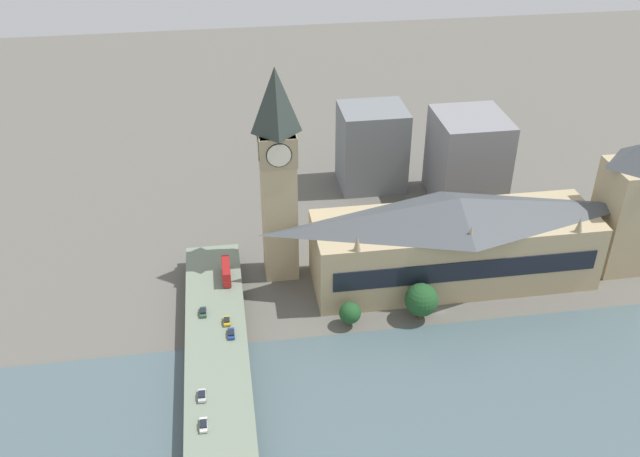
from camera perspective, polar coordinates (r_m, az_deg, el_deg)
The scene contains 16 objects.
ground_plane at distance 218.53m, azimuth 9.61°, elevation -6.56°, with size 600.00×600.00×0.00m, color #605E56.
river_water at distance 195.48m, azimuth 12.45°, elevation -12.48°, with size 54.02×360.00×0.30m, color #4C6066.
parliament_hall at distance 224.39m, azimuth 10.73°, elevation -0.91°, with size 26.04×87.83×29.61m.
clock_tower at distance 213.13m, azimuth -3.38°, elevation 4.50°, with size 11.62×11.62×69.01m.
victoria_tower at distance 244.20m, azimuth 23.55°, elevation 1.65°, with size 16.94×16.94×47.78m.
road_bridge at distance 182.46m, azimuth -8.08°, elevation -13.83°, with size 140.03×16.92×5.97m.
double_decker_bus_lead at distance 219.01m, azimuth -7.51°, elevation -3.38°, with size 10.92×2.48×5.06m.
car_northbound_lead at distance 182.78m, azimuth -9.43°, elevation -13.04°, with size 4.29×1.94×1.51m.
car_northbound_tail at distance 207.45m, azimuth -9.34°, elevation -6.60°, with size 4.45×1.90×1.44m.
car_southbound_mid at distance 199.09m, azimuth -7.12°, elevation -8.33°, with size 4.53×1.87×1.31m.
car_southbound_tail at distance 203.33m, azimuth -7.46°, elevation -7.34°, with size 3.99×1.87×1.40m.
car_southbound_extra at distance 176.15m, azimuth -9.30°, elevation -15.23°, with size 4.56×1.87×1.44m.
city_block_west at distance 271.00m, azimuth 11.71°, elevation 5.55°, with size 27.13×25.10×33.14m.
city_block_center at distance 275.94m, azimuth 4.16°, elevation 6.51°, with size 21.40×24.70×31.83m.
tree_embankment_near at distance 210.52m, azimuth 8.12°, elevation -5.67°, with size 9.87×9.87×12.01m.
tree_embankment_mid at distance 207.53m, azimuth 2.41°, elevation -6.76°, with size 6.44×6.44×8.03m.
Camera 1 is at (-160.43, 60.91, 135.31)m, focal length 40.00 mm.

